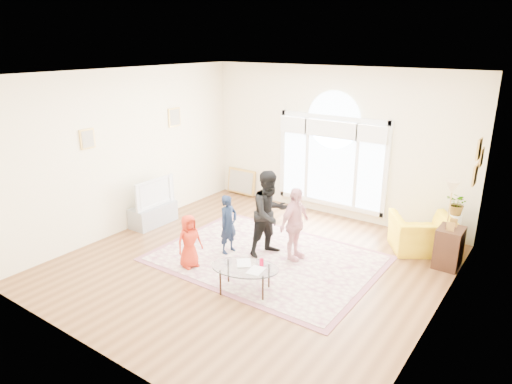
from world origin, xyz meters
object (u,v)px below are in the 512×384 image
Objects in this scene: tv_console at (153,215)px; television at (152,192)px; armchair at (422,234)px; area_rug at (266,258)px; coffee_table at (245,268)px.

television reaches higher than tv_console.
television is at bearing -12.37° from armchair.
armchair reaches higher than tv_console.
tv_console is 0.98× the size of television.
armchair is (4.97, 1.90, -0.37)m from television.
armchair is (2.14, 1.88, 0.33)m from area_rug.
tv_console reaches higher than area_rug.
television is 5.34m from armchair.
coffee_table is (3.20, -1.09, 0.19)m from tv_console.
tv_console is 0.96× the size of armchair.
coffee_table is (3.19, -1.09, -0.31)m from television.
coffee_table is at bearing -72.53° from area_rug.
area_rug is at bearing 0.49° from television.
tv_console is (-2.85, -0.02, 0.20)m from area_rug.
coffee_table is 1.16× the size of armchair.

